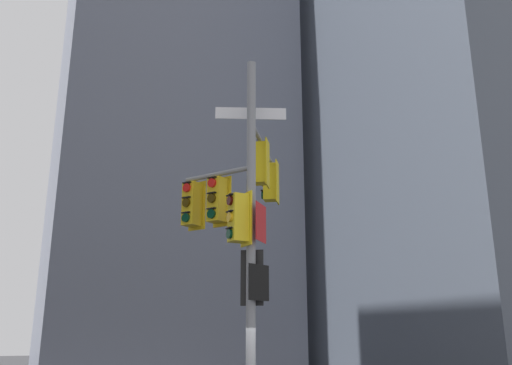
# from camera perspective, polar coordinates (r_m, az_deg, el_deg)

# --- Properties ---
(building_mid_block) EXTENTS (12.95, 12.95, 36.54)m
(building_mid_block) POSITION_cam_1_polar(r_m,az_deg,el_deg) (36.54, -9.32, 10.24)
(building_mid_block) COLOR slate
(building_mid_block) RESTS_ON ground
(signal_pole_assembly) EXTENTS (2.98, 2.96, 8.35)m
(signal_pole_assembly) POSITION_cam_1_polar(r_m,az_deg,el_deg) (12.00, -1.35, -3.53)
(signal_pole_assembly) COLOR gray
(signal_pole_assembly) RESTS_ON ground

